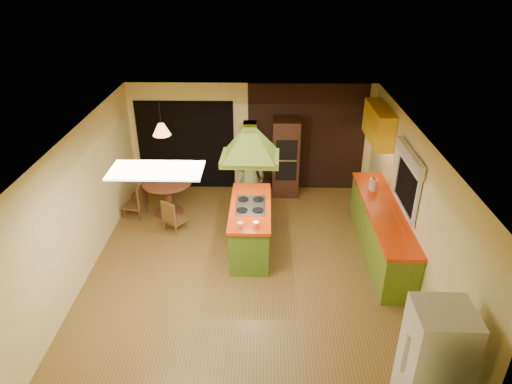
{
  "coord_description": "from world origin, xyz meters",
  "views": [
    {
      "loc": [
        0.29,
        -6.51,
        4.97
      ],
      "look_at": [
        0.15,
        0.77,
        1.15
      ],
      "focal_mm": 32.0,
      "sensor_mm": 36.0,
      "label": 1
    }
  ],
  "objects_px": {
    "refrigerator": "(433,364)",
    "dining_table": "(168,190)",
    "canister_large": "(374,185)",
    "wall_oven": "(286,157)",
    "man": "(250,178)",
    "kitchen_island": "(251,227)"
  },
  "relations": [
    {
      "from": "man",
      "to": "kitchen_island",
      "type": "bearing_deg",
      "value": 87.56
    },
    {
      "from": "kitchen_island",
      "to": "canister_large",
      "type": "bearing_deg",
      "value": 15.75
    },
    {
      "from": "refrigerator",
      "to": "canister_large",
      "type": "relative_size",
      "value": 7.24
    },
    {
      "from": "refrigerator",
      "to": "dining_table",
      "type": "distance_m",
      "value": 6.18
    },
    {
      "from": "man",
      "to": "canister_large",
      "type": "relative_size",
      "value": 7.78
    },
    {
      "from": "man",
      "to": "dining_table",
      "type": "distance_m",
      "value": 1.76
    },
    {
      "from": "refrigerator",
      "to": "wall_oven",
      "type": "distance_m",
      "value": 5.9
    },
    {
      "from": "refrigerator",
      "to": "canister_large",
      "type": "height_order",
      "value": "refrigerator"
    },
    {
      "from": "kitchen_island",
      "to": "dining_table",
      "type": "height_order",
      "value": "kitchen_island"
    },
    {
      "from": "man",
      "to": "dining_table",
      "type": "height_order",
      "value": "man"
    },
    {
      "from": "refrigerator",
      "to": "canister_large",
      "type": "xyz_separation_m",
      "value": [
        0.15,
        4.09,
        0.23
      ]
    },
    {
      "from": "refrigerator",
      "to": "wall_oven",
      "type": "bearing_deg",
      "value": 105.2
    },
    {
      "from": "kitchen_island",
      "to": "refrigerator",
      "type": "xyz_separation_m",
      "value": [
        2.2,
        -3.43,
        0.33
      ]
    },
    {
      "from": "wall_oven",
      "to": "canister_large",
      "type": "distance_m",
      "value": 2.3
    },
    {
      "from": "canister_large",
      "to": "dining_table",
      "type": "bearing_deg",
      "value": 171.31
    },
    {
      "from": "dining_table",
      "to": "canister_large",
      "type": "relative_size",
      "value": 4.74
    },
    {
      "from": "canister_large",
      "to": "wall_oven",
      "type": "bearing_deg",
      "value": 134.88
    },
    {
      "from": "canister_large",
      "to": "refrigerator",
      "type": "bearing_deg",
      "value": -92.06
    },
    {
      "from": "man",
      "to": "canister_large",
      "type": "bearing_deg",
      "value": 160.89
    },
    {
      "from": "man",
      "to": "wall_oven",
      "type": "bearing_deg",
      "value": -132.3
    },
    {
      "from": "dining_table",
      "to": "refrigerator",
      "type": "bearing_deg",
      "value": -49.83
    },
    {
      "from": "refrigerator",
      "to": "canister_large",
      "type": "distance_m",
      "value": 4.1
    }
  ]
}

